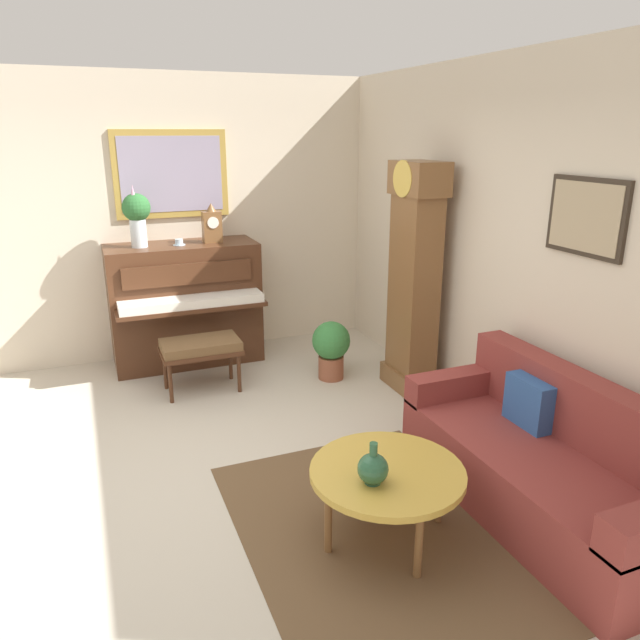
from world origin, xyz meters
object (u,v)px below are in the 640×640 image
object	(u,v)px
grandfather_clock	(414,285)
teacup	(179,243)
piano	(185,304)
potted_plant	(331,346)
coffee_table	(387,474)
mantel_clock	(212,225)
green_jug	(373,468)
flower_vase	(137,214)
piano_bench	(201,348)
couch	(546,464)

from	to	relation	value
grandfather_clock	teacup	world-z (taller)	grandfather_clock
piano	potted_plant	size ratio (longest dim) A/B	2.57
coffee_table	grandfather_clock	bearing A→B (deg)	146.18
mantel_clock	green_jug	distance (m)	3.40
piano	mantel_clock	distance (m)	0.83
coffee_table	teacup	bearing A→B (deg)	-169.51
coffee_table	potted_plant	xyz separation A→B (m)	(-2.26, 0.62, -0.09)
green_jug	potted_plant	world-z (taller)	green_jug
coffee_table	flower_vase	xyz separation A→B (m)	(-3.21, -0.95, 1.11)
piano_bench	coffee_table	world-z (taller)	piano_bench
coffee_table	green_jug	distance (m)	0.20
coffee_table	mantel_clock	size ratio (longest dim) A/B	2.32
teacup	piano	bearing A→B (deg)	148.99
piano	grandfather_clock	world-z (taller)	grandfather_clock
piano	mantel_clock	size ratio (longest dim) A/B	3.79
piano	potted_plant	world-z (taller)	piano
flower_vase	teacup	xyz separation A→B (m)	(0.04, 0.36, -0.29)
piano_bench	flower_vase	xyz separation A→B (m)	(-0.77, -0.37, 1.12)
piano_bench	mantel_clock	distance (m)	1.28
piano	couch	distance (m)	3.71
mantel_clock	teacup	distance (m)	0.37
couch	piano_bench	bearing A→B (deg)	-147.93
mantel_clock	green_jug	xyz separation A→B (m)	(3.29, 0.11, -0.85)
grandfather_clock	flower_vase	size ratio (longest dim) A/B	3.50
piano_bench	teacup	xyz separation A→B (m)	(-0.73, -0.01, 0.83)
couch	potted_plant	bearing A→B (deg)	-170.08
piano	piano_bench	distance (m)	0.80
flower_vase	piano_bench	bearing A→B (deg)	25.76
piano	grandfather_clock	size ratio (longest dim) A/B	0.71
piano	teacup	distance (m)	0.62
grandfather_clock	potted_plant	world-z (taller)	grandfather_clock
piano	teacup	bearing A→B (deg)	-31.01
coffee_table	piano	bearing A→B (deg)	-170.10
piano_bench	mantel_clock	bearing A→B (deg)	157.31
piano_bench	flower_vase	bearing A→B (deg)	-154.24
mantel_clock	potted_plant	bearing A→B (deg)	42.36
green_jug	potted_plant	xyz separation A→B (m)	(-2.34, 0.75, -0.21)
coffee_table	green_jug	world-z (taller)	green_jug
piano	green_jug	xyz separation A→B (m)	(3.30, 0.42, -0.08)
couch	flower_vase	size ratio (longest dim) A/B	3.28
grandfather_clock	coffee_table	distance (m)	2.24
flower_vase	potted_plant	bearing A→B (deg)	58.65
piano_bench	green_jug	xyz separation A→B (m)	(2.52, 0.44, 0.12)
piano_bench	green_jug	bearing A→B (deg)	9.80
mantel_clock	potted_plant	distance (m)	1.67
piano	teacup	world-z (taller)	teacup
piano	flower_vase	bearing A→B (deg)	-89.74
green_jug	mantel_clock	bearing A→B (deg)	-178.03
flower_vase	teacup	size ratio (longest dim) A/B	5.00
coffee_table	mantel_clock	xyz separation A→B (m)	(-3.21, -0.25, 0.97)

